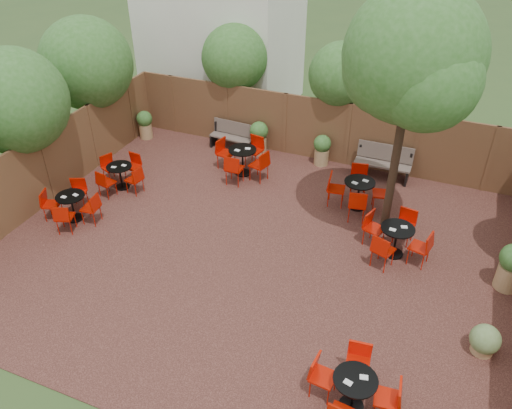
% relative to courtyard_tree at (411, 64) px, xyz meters
% --- Properties ---
extents(ground, '(80.00, 80.00, 0.00)m').
position_rel_courtyard_tree_xyz_m(ground, '(-2.76, -1.95, -4.35)').
color(ground, '#354F23').
rests_on(ground, ground).
extents(courtyard_paving, '(12.00, 10.00, 0.02)m').
position_rel_courtyard_tree_xyz_m(courtyard_paving, '(-2.76, -1.95, -4.34)').
color(courtyard_paving, '#361A16').
rests_on(courtyard_paving, ground).
extents(fence_back, '(12.00, 0.08, 2.00)m').
position_rel_courtyard_tree_xyz_m(fence_back, '(-2.76, 3.05, -3.35)').
color(fence_back, brown).
rests_on(fence_back, ground).
extents(fence_left, '(0.08, 10.00, 2.00)m').
position_rel_courtyard_tree_xyz_m(fence_left, '(-8.76, -1.95, -3.35)').
color(fence_left, brown).
rests_on(fence_left, ground).
extents(overhang_foliage, '(15.56, 10.38, 2.75)m').
position_rel_courtyard_tree_xyz_m(overhang_foliage, '(-6.35, 0.20, -1.64)').
color(overhang_foliage, '#2D5F1E').
rests_on(overhang_foliage, ground).
extents(courtyard_tree, '(3.00, 2.94, 5.99)m').
position_rel_courtyard_tree_xyz_m(courtyard_tree, '(0.00, 0.00, 0.00)').
color(courtyard_tree, black).
rests_on(courtyard_tree, courtyard_paving).
extents(park_bench_left, '(1.44, 0.55, 0.87)m').
position_rel_courtyard_tree_xyz_m(park_bench_left, '(-5.41, 2.67, -3.89)').
color(park_bench_left, brown).
rests_on(park_bench_left, courtyard_paving).
extents(park_bench_right, '(1.62, 0.53, 1.00)m').
position_rel_courtyard_tree_xyz_m(park_bench_right, '(-0.56, 2.68, -3.82)').
color(park_bench_right, brown).
rests_on(park_bench_right, courtyard_paving).
extents(bistro_tables, '(9.57, 8.16, 0.94)m').
position_rel_courtyard_tree_xyz_m(bistro_tables, '(-2.96, -0.99, -3.89)').
color(bistro_tables, black).
rests_on(bistro_tables, courtyard_paving).
extents(planters, '(11.87, 4.33, 1.14)m').
position_rel_courtyard_tree_xyz_m(planters, '(-2.38, 1.37, -3.77)').
color(planters, '#A37F51').
rests_on(planters, courtyard_paving).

